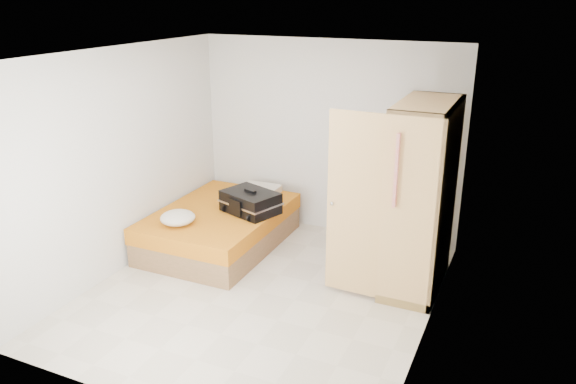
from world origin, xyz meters
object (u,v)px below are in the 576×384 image
at_px(round_cushion, 178,218).
at_px(suitcase, 250,202).
at_px(wardrobe, 415,203).
at_px(person, 365,195).
at_px(bed, 220,228).

bearing_deg(round_cushion, suitcase, 48.71).
height_order(suitcase, round_cushion, suitcase).
bearing_deg(wardrobe, round_cushion, -167.89).
xyz_separation_m(person, suitcase, (-1.50, -0.00, -0.32)).
bearing_deg(round_cushion, bed, 70.01).
height_order(wardrobe, suitcase, wardrobe).
relative_size(bed, wardrobe, 0.96).
bearing_deg(person, bed, 100.95).
xyz_separation_m(suitcase, round_cushion, (-0.62, -0.71, -0.05)).
relative_size(wardrobe, round_cushion, 4.96).
distance_m(wardrobe, round_cushion, 2.81).
relative_size(person, round_cushion, 4.51).
height_order(wardrobe, person, wardrobe).
distance_m(bed, person, 2.03).
xyz_separation_m(bed, round_cushion, (-0.22, -0.60, 0.33)).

